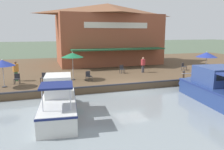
{
  "coord_description": "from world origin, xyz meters",
  "views": [
    {
      "loc": [
        16.47,
        -7.06,
        4.9
      ],
      "look_at": [
        -1.0,
        -1.37,
        1.3
      ],
      "focal_mm": 35.0,
      "sensor_mm": 36.0,
      "label": 1
    }
  ],
  "objects": [
    {
      "name": "patio_umbrella_far_corner",
      "position": [
        -2.11,
        9.39,
        2.61
      ],
      "size": [
        2.14,
        2.14,
        2.31
      ],
      "color": "#B7B7B7",
      "rests_on": "quay_deck"
    },
    {
      "name": "motorboat_second_along",
      "position": [
        3.61,
        -6.21,
        0.87
      ],
      "size": [
        6.41,
        2.55,
        2.32
      ],
      "color": "silver",
      "rests_on": "river_water"
    },
    {
      "name": "ground_plane",
      "position": [
        0.0,
        0.0,
        0.0
      ],
      "size": [
        220.0,
        220.0,
        0.0
      ],
      "primitive_type": "plane",
      "color": "#4C5B47"
    },
    {
      "name": "person_at_quay_edge",
      "position": [
        -4.43,
        -9.3,
        1.73
      ],
      "size": [
        0.5,
        0.5,
        1.78
      ],
      "color": "#337547",
      "rests_on": "quay_deck"
    },
    {
      "name": "tree_upstream_bank",
      "position": [
        -18.67,
        -2.91,
        5.0
      ],
      "size": [
        4.03,
        3.83,
        6.43
      ],
      "color": "brown",
      "rests_on": "quay_deck"
    },
    {
      "name": "quay_edge_fender",
      "position": [
        -0.1,
        0.0,
        0.65
      ],
      "size": [
        0.2,
        50.4,
        0.1
      ],
      "primitive_type": "cube",
      "color": "#2D2D33",
      "rests_on": "quay_deck"
    },
    {
      "name": "cafe_chair_mid_patio",
      "position": [
        -5.09,
        1.09,
        1.08
      ],
      "size": [
        0.48,
        0.48,
        0.85
      ],
      "color": "#2D2D33",
      "rests_on": "quay_deck"
    },
    {
      "name": "patio_umbrella_back_row",
      "position": [
        -2.27,
        -10.0,
        2.55
      ],
      "size": [
        1.9,
        1.9,
        2.23
      ],
      "color": "#B7B7B7",
      "rests_on": "quay_deck"
    },
    {
      "name": "motorboat_fourth_along",
      "position": [
        4.57,
        4.97,
        0.92
      ],
      "size": [
        9.22,
        4.21,
        2.39
      ],
      "color": "navy",
      "rests_on": "river_water"
    },
    {
      "name": "cafe_chair_back_row_seat",
      "position": [
        -3.24,
        -9.13,
        1.08
      ],
      "size": [
        0.48,
        0.48,
        0.85
      ],
      "color": "#2D2D33",
      "rests_on": "quay_deck"
    },
    {
      "name": "person_mid_patio",
      "position": [
        -4.77,
        3.4,
        1.64
      ],
      "size": [
        0.47,
        0.47,
        1.66
      ],
      "color": "#4C4C56",
      "rests_on": "quay_deck"
    },
    {
      "name": "cafe_chair_under_first_umbrella",
      "position": [
        -4.63,
        8.51,
        1.08
      ],
      "size": [
        0.59,
        0.59,
        0.85
      ],
      "color": "#2D2D33",
      "rests_on": "quay_deck"
    },
    {
      "name": "quay_deck",
      "position": [
        -11.0,
        0.0,
        0.3
      ],
      "size": [
        22.0,
        56.0,
        0.6
      ],
      "primitive_type": "cube",
      "color": "brown",
      "rests_on": "ground"
    },
    {
      "name": "cafe_chair_far_corner_seat",
      "position": [
        -2.5,
        -3.11,
        1.08
      ],
      "size": [
        0.55,
        0.55,
        0.85
      ],
      "color": "#2D2D33",
      "rests_on": "quay_deck"
    },
    {
      "name": "cafe_chair_beside_entrance",
      "position": [
        -3.04,
        -6.95,
        1.08
      ],
      "size": [
        0.57,
        0.57,
        0.85
      ],
      "color": "#2D2D33",
      "rests_on": "quay_deck"
    },
    {
      "name": "tree_behind_restaurant",
      "position": [
        -18.68,
        -0.34,
        5.7
      ],
      "size": [
        4.5,
        4.29,
        7.37
      ],
      "color": "brown",
      "rests_on": "quay_deck"
    },
    {
      "name": "mooring_post",
      "position": [
        -0.35,
        5.4,
        1.0
      ],
      "size": [
        0.22,
        0.22,
        0.78
      ],
      "color": "#473323",
      "rests_on": "quay_deck"
    },
    {
      "name": "waterfront_restaurant",
      "position": [
        -13.32,
        2.0,
        4.75
      ],
      "size": [
        9.82,
        14.31,
        8.19
      ],
      "color": "brown",
      "rests_on": "quay_deck"
    },
    {
      "name": "patio_umbrella_mid_patio_left",
      "position": [
        -3.31,
        -4.38,
        2.89
      ],
      "size": [
        1.99,
        1.99,
        2.54
      ],
      "color": "#B7B7B7",
      "rests_on": "quay_deck"
    }
  ]
}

